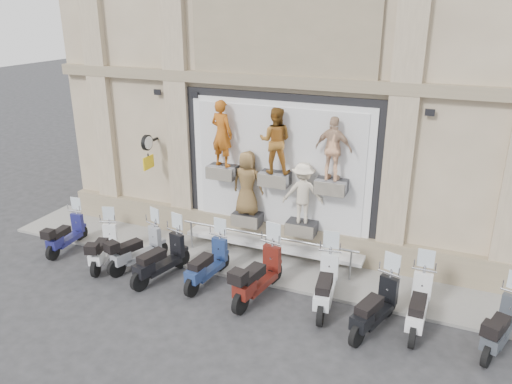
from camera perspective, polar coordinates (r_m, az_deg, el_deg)
ground at (r=12.21m, az=-2.39°, el=-12.59°), size 90.00×90.00×0.00m
sidewalk at (r=13.84m, az=1.31°, el=-8.06°), size 16.00×2.20×0.08m
building at (r=16.82m, az=7.91°, el=18.12°), size 14.00×8.60×12.00m
shop_vitrine at (r=13.43m, az=2.52°, el=2.10°), size 5.60×0.91×4.30m
guard_rail at (r=13.56m, az=1.17°, el=-6.67°), size 5.06×0.10×0.93m
clock_sign_bracket at (r=14.85m, az=-12.27°, el=5.00°), size 0.10×0.80×1.02m
scooter_a at (r=15.30m, az=-20.95°, el=-3.80°), size 0.64×1.78×1.42m
scooter_b at (r=14.13m, az=-17.10°, el=-5.27°), size 1.06×1.87×1.46m
scooter_c at (r=13.72m, az=-13.41°, el=-5.50°), size 1.15×1.97×1.54m
scooter_d at (r=13.03m, az=-10.91°, el=-6.59°), size 1.05×2.07×1.61m
scooter_e at (r=12.67m, az=-5.61°, el=-7.25°), size 0.76×1.97×1.56m
scooter_f at (r=11.97m, az=0.27°, el=-8.48°), size 0.96×2.20×1.73m
scooter_g at (r=11.77m, az=8.03°, el=-9.46°), size 0.85×2.09×1.65m
scooter_h at (r=11.20m, az=13.56°, el=-11.68°), size 1.16×2.07×1.61m
scooter_i at (r=11.52m, az=18.20°, el=-11.21°), size 0.61×1.99×1.61m
scooter_j at (r=11.52m, az=26.38°, el=-12.71°), size 1.13×1.97×1.54m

